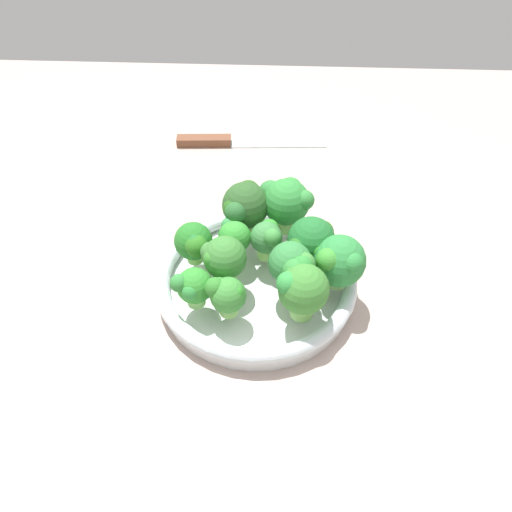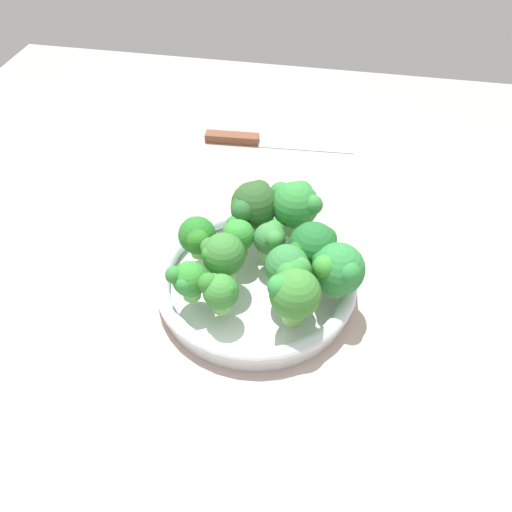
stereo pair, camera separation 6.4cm
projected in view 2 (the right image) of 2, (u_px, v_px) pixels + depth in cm
name	position (u px, v px, depth cm)	size (l,w,h in cm)	color
ground_plane	(238.00, 283.00, 71.25)	(130.00, 130.00, 2.50)	#B6A196
bowl	(256.00, 282.00, 67.40)	(25.89, 25.89, 3.43)	white
broccoli_floret_0	(338.00, 270.00, 61.20)	(6.39, 6.39, 6.99)	#8FC369
broccoli_floret_1	(271.00, 239.00, 65.95)	(4.14, 4.63, 5.53)	#95D064
broccoli_floret_2	(197.00, 239.00, 65.71)	(4.87, 5.20, 5.79)	#76C350
broccoli_floret_3	(222.00, 255.00, 62.86)	(5.66, 5.32, 6.78)	#8BD05F
broccoli_floret_4	(189.00, 280.00, 61.19)	(4.96, 4.48, 5.20)	#90D66E
broccoli_floret_5	(293.00, 292.00, 58.15)	(6.07, 6.16, 7.25)	#7CC159
broccoli_floret_6	(218.00, 290.00, 59.99)	(4.60, 4.24, 5.24)	#7EB958
broccoli_floret_7	(290.00, 269.00, 60.65)	(5.65, 5.77, 7.05)	#96CF6A
broccoli_floret_8	(253.00, 205.00, 68.88)	(6.32, 7.80, 7.55)	#89BD5C
broccoli_floret_9	(295.00, 204.00, 68.65)	(7.36, 6.58, 7.84)	#93CE6A
broccoli_floret_10	(313.00, 248.00, 63.55)	(5.98, 6.40, 7.11)	#84BD5A
broccoli_floret_11	(236.00, 236.00, 66.57)	(4.24, 4.45, 5.37)	#7ABA4F
knife	(258.00, 141.00, 93.32)	(26.69, 3.95, 1.50)	silver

